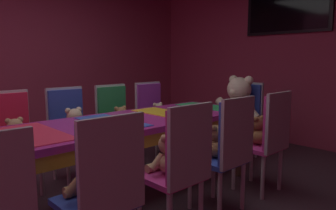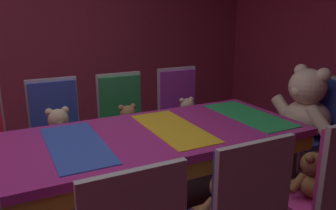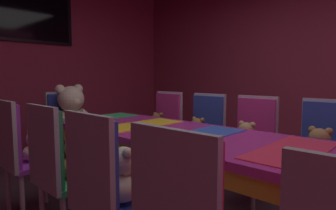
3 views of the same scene
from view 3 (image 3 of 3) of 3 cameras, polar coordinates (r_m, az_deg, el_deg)
The scene contains 20 objects.
wall_back at distance 4.75m, azimuth -26.29°, elevation 7.84°, with size 5.20×0.12×2.80m, color #99334C.
wall_right at distance 4.45m, azimuth 27.39°, elevation 7.98°, with size 0.12×6.40×2.80m, color #99334C.
banquet_table at distance 2.14m, azimuth 6.68°, elevation -8.16°, with size 0.90×3.09×0.75m.
chair_left_2 at distance 1.60m, azimuth -13.00°, elevation -15.37°, with size 0.42×0.41×0.98m.
teddy_left_2 at distance 1.68m, azimuth -8.69°, elevation -14.19°, with size 0.27×0.35×0.33m.
chair_left_3 at distance 2.08m, azimuth -21.60°, elevation -10.61°, with size 0.42×0.41×0.98m.
teddy_left_3 at distance 2.15m, azimuth -18.06°, elevation -10.43°, with size 0.23×0.30×0.29m.
chair_left_4 at distance 2.62m, azimuth -27.92°, elevation -7.58°, with size 0.42×0.41×0.98m.
teddy_left_4 at distance 2.67m, azimuth -24.98°, elevation -7.70°, with size 0.22×0.29×0.27m.
chair_right_1 at distance 2.67m, azimuth 28.74°, elevation -7.40°, with size 0.42×0.41×0.98m.
teddy_right_1 at distance 2.53m, azimuth 27.90°, elevation -8.06°, with size 0.26×0.34×0.32m.
chair_right_2 at distance 2.87m, azimuth 16.62°, elevation -6.05°, with size 0.42×0.41×0.98m.
teddy_right_2 at distance 2.75m, azimuth 15.25°, elevation -6.76°, with size 0.24×0.32×0.30m.
chair_right_3 at distance 3.15m, azimuth 7.41°, elevation -4.86°, with size 0.42×0.41×0.98m.
teddy_right_3 at distance 3.04m, azimuth 5.80°, elevation -5.54°, with size 0.23×0.30×0.28m.
chair_right_4 at distance 3.55m, azimuth -0.59°, elevation -3.63°, with size 0.42×0.41×0.98m.
teddy_right_4 at distance 3.45m, azimuth -2.24°, elevation -4.19°, with size 0.23×0.30×0.28m.
throne_chair at distance 3.76m, azimuth -19.81°, elevation -3.44°, with size 0.41×0.42×0.98m.
king_teddy_bear at distance 3.60m, azimuth -18.67°, elevation -1.78°, with size 0.66×0.51×0.62m.
wall_tv at distance 4.74m, azimuth -26.23°, elevation 15.78°, with size 1.31×0.06×0.76m.
Camera 3 is at (-1.67, -1.24, 1.16)m, focal length 30.48 mm.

